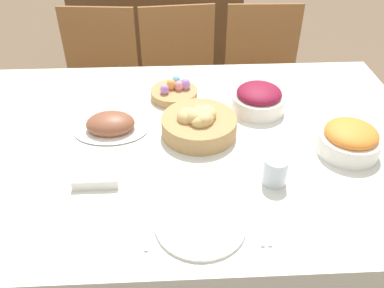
{
  "coord_description": "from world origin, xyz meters",
  "views": [
    {
      "loc": [
        -0.03,
        -1.14,
        1.62
      ],
      "look_at": [
        0.02,
        -0.08,
        0.82
      ],
      "focal_mm": 38.0,
      "sensor_mm": 36.0,
      "label": 1
    }
  ],
  "objects_px": {
    "ham_platter": "(111,125)",
    "fork": "(145,227)",
    "chair_far_center": "(181,84)",
    "carrot_bowl": "(350,140)",
    "bread_basket": "(199,123)",
    "dinner_plate": "(201,224)",
    "drinking_cup": "(275,171)",
    "beet_salad_bowl": "(259,99)",
    "chair_far_left": "(100,86)",
    "spoon": "(266,222)",
    "sideboard": "(158,28)",
    "egg_basket": "(174,92)",
    "butter_dish": "(97,177)",
    "knife": "(255,222)",
    "chair_far_right": "(262,82)"
  },
  "relations": [
    {
      "from": "chair_far_left",
      "to": "egg_basket",
      "type": "relative_size",
      "value": 4.81
    },
    {
      "from": "knife",
      "to": "butter_dish",
      "type": "height_order",
      "value": "butter_dish"
    },
    {
      "from": "carrot_bowl",
      "to": "dinner_plate",
      "type": "xyz_separation_m",
      "value": [
        -0.51,
        -0.3,
        -0.04
      ]
    },
    {
      "from": "egg_basket",
      "to": "fork",
      "type": "height_order",
      "value": "egg_basket"
    },
    {
      "from": "sideboard",
      "to": "beet_salad_bowl",
      "type": "distance_m",
      "value": 1.84
    },
    {
      "from": "chair_far_right",
      "to": "carrot_bowl",
      "type": "height_order",
      "value": "chair_far_right"
    },
    {
      "from": "dinner_plate",
      "to": "drinking_cup",
      "type": "relative_size",
      "value": 2.86
    },
    {
      "from": "egg_basket",
      "to": "knife",
      "type": "height_order",
      "value": "egg_basket"
    },
    {
      "from": "fork",
      "to": "butter_dish",
      "type": "height_order",
      "value": "butter_dish"
    },
    {
      "from": "chair_far_right",
      "to": "drinking_cup",
      "type": "height_order",
      "value": "chair_far_right"
    },
    {
      "from": "ham_platter",
      "to": "dinner_plate",
      "type": "relative_size",
      "value": 1.06
    },
    {
      "from": "sideboard",
      "to": "chair_far_left",
      "type": "bearing_deg",
      "value": -107.5
    },
    {
      "from": "egg_basket",
      "to": "fork",
      "type": "distance_m",
      "value": 0.69
    },
    {
      "from": "knife",
      "to": "spoon",
      "type": "relative_size",
      "value": 1.0
    },
    {
      "from": "carrot_bowl",
      "to": "butter_dish",
      "type": "xyz_separation_m",
      "value": [
        -0.81,
        -0.1,
        -0.03
      ]
    },
    {
      "from": "bread_basket",
      "to": "chair_far_right",
      "type": "bearing_deg",
      "value": 64.61
    },
    {
      "from": "carrot_bowl",
      "to": "dinner_plate",
      "type": "bearing_deg",
      "value": -149.61
    },
    {
      "from": "chair_far_center",
      "to": "butter_dish",
      "type": "height_order",
      "value": "chair_far_center"
    },
    {
      "from": "chair_far_center",
      "to": "butter_dish",
      "type": "xyz_separation_m",
      "value": [
        -0.28,
        -1.13,
        0.31
      ]
    },
    {
      "from": "fork",
      "to": "carrot_bowl",
      "type": "bearing_deg",
      "value": 20.47
    },
    {
      "from": "chair_far_center",
      "to": "ham_platter",
      "type": "distance_m",
      "value": 0.96
    },
    {
      "from": "beet_salad_bowl",
      "to": "carrot_bowl",
      "type": "height_order",
      "value": "carrot_bowl"
    },
    {
      "from": "beet_salad_bowl",
      "to": "spoon",
      "type": "xyz_separation_m",
      "value": [
        -0.08,
        -0.57,
        -0.05
      ]
    },
    {
      "from": "beet_salad_bowl",
      "to": "carrot_bowl",
      "type": "relative_size",
      "value": 0.99
    },
    {
      "from": "chair_far_center",
      "to": "ham_platter",
      "type": "relative_size",
      "value": 3.39
    },
    {
      "from": "fork",
      "to": "chair_far_left",
      "type": "bearing_deg",
      "value": 100.31
    },
    {
      "from": "sideboard",
      "to": "egg_basket",
      "type": "distance_m",
      "value": 1.68
    },
    {
      "from": "fork",
      "to": "beet_salad_bowl",
      "type": "bearing_deg",
      "value": 50.63
    },
    {
      "from": "ham_platter",
      "to": "fork",
      "type": "relative_size",
      "value": 1.6
    },
    {
      "from": "chair_far_left",
      "to": "dinner_plate",
      "type": "distance_m",
      "value": 1.44
    },
    {
      "from": "chair_far_right",
      "to": "bread_basket",
      "type": "bearing_deg",
      "value": -113.8
    },
    {
      "from": "beet_salad_bowl",
      "to": "butter_dish",
      "type": "distance_m",
      "value": 0.68
    },
    {
      "from": "sideboard",
      "to": "ham_platter",
      "type": "bearing_deg",
      "value": -93.54
    },
    {
      "from": "carrot_bowl",
      "to": "chair_far_right",
      "type": "bearing_deg",
      "value": 93.22
    },
    {
      "from": "ham_platter",
      "to": "bread_basket",
      "type": "bearing_deg",
      "value": -6.27
    },
    {
      "from": "chair_far_center",
      "to": "spoon",
      "type": "xyz_separation_m",
      "value": [
        0.2,
        -1.33,
        0.3
      ]
    },
    {
      "from": "bread_basket",
      "to": "dinner_plate",
      "type": "distance_m",
      "value": 0.43
    },
    {
      "from": "fork",
      "to": "butter_dish",
      "type": "bearing_deg",
      "value": 124.61
    },
    {
      "from": "bread_basket",
      "to": "fork",
      "type": "height_order",
      "value": "bread_basket"
    },
    {
      "from": "knife",
      "to": "spoon",
      "type": "height_order",
      "value": "same"
    },
    {
      "from": "chair_far_center",
      "to": "chair_far_right",
      "type": "height_order",
      "value": "same"
    },
    {
      "from": "chair_far_right",
      "to": "sideboard",
      "type": "relative_size",
      "value": 0.73
    },
    {
      "from": "sideboard",
      "to": "spoon",
      "type": "height_order",
      "value": "sideboard"
    },
    {
      "from": "chair_far_right",
      "to": "bread_basket",
      "type": "relative_size",
      "value": 3.4
    },
    {
      "from": "dinner_plate",
      "to": "fork",
      "type": "relative_size",
      "value": 1.5
    },
    {
      "from": "fork",
      "to": "spoon",
      "type": "relative_size",
      "value": 1.0
    },
    {
      "from": "knife",
      "to": "chair_far_right",
      "type": "bearing_deg",
      "value": 73.28
    },
    {
      "from": "egg_basket",
      "to": "fork",
      "type": "xyz_separation_m",
      "value": [
        -0.09,
        -0.68,
        -0.02
      ]
    },
    {
      "from": "ham_platter",
      "to": "fork",
      "type": "height_order",
      "value": "ham_platter"
    },
    {
      "from": "chair_far_center",
      "to": "sideboard",
      "type": "xyz_separation_m",
      "value": [
        -0.15,
        0.99,
        -0.04
      ]
    }
  ]
}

